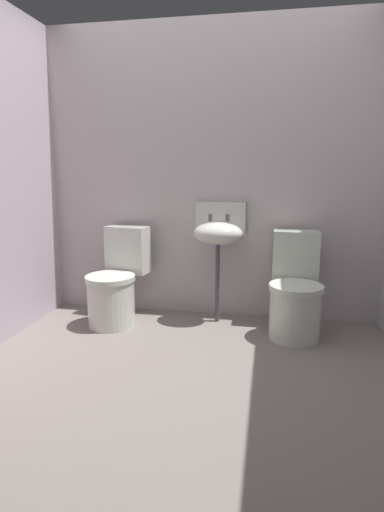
{
  "coord_description": "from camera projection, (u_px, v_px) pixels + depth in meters",
  "views": [
    {
      "loc": [
        0.49,
        -2.33,
        1.26
      ],
      "look_at": [
        0.0,
        0.29,
        0.7
      ],
      "focal_mm": 29.22,
      "sensor_mm": 36.0,
      "label": 1
    }
  ],
  "objects": [
    {
      "name": "wall_back",
      "position": [
        212.0,
        174.0,
        3.51
      ],
      "size": [
        3.21,
        0.1,
        2.43
      ],
      "primitive_type": "cube",
      "color": "#BEB2B6",
      "rests_on": "ground"
    },
    {
      "name": "toilet_left",
      "position": [
        116.0,
        285.0,
        3.44
      ],
      "size": [
        0.48,
        0.65,
        0.78
      ],
      "rotation": [
        0.0,
        0.0,
        2.97
      ],
      "color": "silver",
      "rests_on": "ground"
    },
    {
      "name": "sink",
      "position": [
        218.0,
        232.0,
        3.39
      ],
      "size": [
        0.42,
        0.35,
        0.99
      ],
      "color": "#4D464F",
      "rests_on": "ground"
    },
    {
      "name": "ground_plane",
      "position": [
        183.0,
        381.0,
        2.6
      ],
      "size": [
        3.21,
        2.73,
        0.08
      ],
      "primitive_type": "cube",
      "color": "gray"
    },
    {
      "name": "toilet_right",
      "position": [
        295.0,
        294.0,
        3.18
      ],
      "size": [
        0.4,
        0.59,
        0.78
      ],
      "rotation": [
        0.0,
        0.0,
        3.13
      ],
      "color": "silver",
      "rests_on": "ground"
    }
  ]
}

